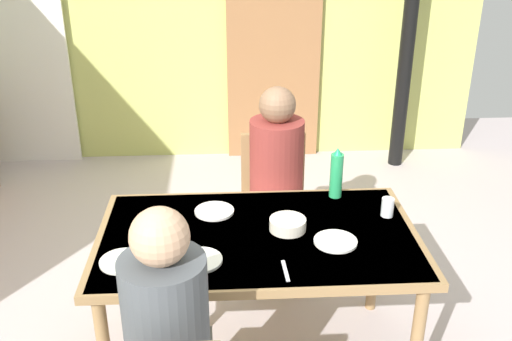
% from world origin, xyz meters
% --- Properties ---
extents(wall_back, '(4.78, 0.10, 2.58)m').
position_xyz_m(wall_back, '(0.00, 2.58, 1.29)').
color(wall_back, '#B8BE62').
rests_on(wall_back, ground_plane).
extents(door_wooden, '(0.80, 0.05, 2.00)m').
position_xyz_m(door_wooden, '(0.61, 2.50, 1.00)').
color(door_wooden, '#94633D').
rests_on(door_wooden, ground_plane).
extents(stove_pipe_column, '(0.12, 0.12, 2.58)m').
position_xyz_m(stove_pipe_column, '(1.68, 2.23, 1.29)').
color(stove_pipe_column, black).
rests_on(stove_pipe_column, ground_plane).
extents(curtain_panel, '(0.90, 0.03, 2.16)m').
position_xyz_m(curtain_panel, '(-1.56, 2.48, 1.08)').
color(curtain_panel, white).
rests_on(curtain_panel, ground_plane).
extents(dining_table, '(1.47, 0.87, 0.72)m').
position_xyz_m(dining_table, '(0.32, -0.13, 0.65)').
color(dining_table, '#957348').
rests_on(dining_table, ground_plane).
extents(chair_far_diner, '(0.40, 0.40, 0.87)m').
position_xyz_m(chair_far_diner, '(0.46, 0.66, 0.50)').
color(chair_far_diner, '#957348').
rests_on(chair_far_diner, ground_plane).
extents(person_near_diner, '(0.30, 0.37, 0.77)m').
position_xyz_m(person_near_diner, '(-0.04, -0.78, 0.78)').
color(person_near_diner, '#545751').
rests_on(person_near_diner, ground_plane).
extents(person_far_diner, '(0.30, 0.37, 0.77)m').
position_xyz_m(person_far_diner, '(0.46, 0.52, 0.78)').
color(person_far_diner, brown).
rests_on(person_far_diner, ground_plane).
extents(water_bottle_green_near, '(0.07, 0.07, 0.27)m').
position_xyz_m(water_bottle_green_near, '(0.74, 0.23, 0.85)').
color(water_bottle_green_near, '#28A05C').
rests_on(water_bottle_green_near, dining_table).
extents(serving_bowl_center, '(0.17, 0.17, 0.05)m').
position_xyz_m(serving_bowl_center, '(0.46, -0.10, 0.75)').
color(serving_bowl_center, beige).
rests_on(serving_bowl_center, dining_table).
extents(dinner_plate_near_left, '(0.20, 0.20, 0.01)m').
position_xyz_m(dinner_plate_near_left, '(-0.26, -0.33, 0.73)').
color(dinner_plate_near_left, white).
rests_on(dinner_plate_near_left, dining_table).
extents(dinner_plate_near_right, '(0.19, 0.19, 0.01)m').
position_xyz_m(dinner_plate_near_right, '(0.12, 0.09, 0.73)').
color(dinner_plate_near_right, white).
rests_on(dinner_plate_near_right, dining_table).
extents(dinner_plate_far_center, '(0.19, 0.19, 0.01)m').
position_xyz_m(dinner_plate_far_center, '(0.06, -0.34, 0.73)').
color(dinner_plate_far_center, white).
rests_on(dinner_plate_far_center, dining_table).
extents(dinner_plate_far_side, '(0.19, 0.19, 0.01)m').
position_xyz_m(dinner_plate_far_side, '(0.66, -0.22, 0.73)').
color(dinner_plate_far_side, white).
rests_on(dinner_plate_far_side, dining_table).
extents(drinking_glass_by_near_diner, '(0.06, 0.06, 0.09)m').
position_xyz_m(drinking_glass_by_near_diner, '(-0.10, -0.14, 0.77)').
color(drinking_glass_by_near_diner, silver).
rests_on(drinking_glass_by_near_diner, dining_table).
extents(drinking_glass_by_far_diner, '(0.06, 0.06, 0.09)m').
position_xyz_m(drinking_glass_by_far_diner, '(0.95, 0.01, 0.77)').
color(drinking_glass_by_far_diner, silver).
rests_on(drinking_glass_by_far_diner, dining_table).
extents(cutlery_knife_near, '(0.02, 0.15, 0.00)m').
position_xyz_m(cutlery_knife_near, '(0.41, -0.43, 0.73)').
color(cutlery_knife_near, silver).
rests_on(cutlery_knife_near, dining_table).
extents(cutlery_fork_near, '(0.15, 0.04, 0.00)m').
position_xyz_m(cutlery_fork_near, '(-0.15, 0.07, 0.73)').
color(cutlery_fork_near, silver).
rests_on(cutlery_fork_near, dining_table).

